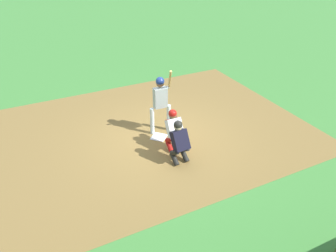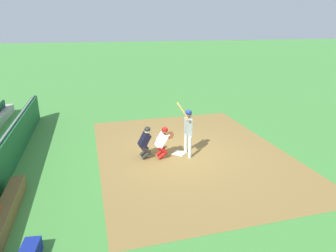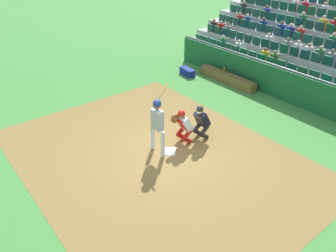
{
  "view_description": "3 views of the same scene",
  "coord_description": "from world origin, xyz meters",
  "px_view_note": "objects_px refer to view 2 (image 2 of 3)",
  "views": [
    {
      "loc": [
        -3.39,
        -7.75,
        5.46
      ],
      "look_at": [
        -0.09,
        -0.84,
        0.89
      ],
      "focal_mm": 34.61,
      "sensor_mm": 36.0,
      "label": 1
    },
    {
      "loc": [
        10.48,
        -3.17,
        4.93
      ],
      "look_at": [
        0.05,
        -0.48,
        1.23
      ],
      "focal_mm": 31.91,
      "sensor_mm": 36.0,
      "label": 2
    },
    {
      "loc": [
        -6.99,
        5.43,
        6.1
      ],
      "look_at": [
        0.07,
        -0.02,
        0.92
      ],
      "focal_mm": 35.76,
      "sensor_mm": 36.0,
      "label": 3
    }
  ],
  "objects_px": {
    "home_plate_umpire": "(145,141)",
    "dugout_bench": "(7,210)",
    "home_plate_marker": "(179,153)",
    "batter_at_plate": "(188,127)",
    "catcher_crouching": "(163,140)"
  },
  "relations": [
    {
      "from": "catcher_crouching",
      "to": "dugout_bench",
      "type": "relative_size",
      "value": 0.4
    },
    {
      "from": "home_plate_marker",
      "to": "catcher_crouching",
      "type": "distance_m",
      "value": 1.0
    },
    {
      "from": "catcher_crouching",
      "to": "dugout_bench",
      "type": "bearing_deg",
      "value": -61.47
    },
    {
      "from": "home_plate_marker",
      "to": "batter_at_plate",
      "type": "height_order",
      "value": "batter_at_plate"
    },
    {
      "from": "home_plate_umpire",
      "to": "dugout_bench",
      "type": "relative_size",
      "value": 0.4
    },
    {
      "from": "home_plate_marker",
      "to": "home_plate_umpire",
      "type": "bearing_deg",
      "value": -89.98
    },
    {
      "from": "batter_at_plate",
      "to": "home_plate_marker",
      "type": "bearing_deg",
      "value": -125.0
    },
    {
      "from": "home_plate_marker",
      "to": "catcher_crouching",
      "type": "bearing_deg",
      "value": -77.37
    },
    {
      "from": "batter_at_plate",
      "to": "dugout_bench",
      "type": "height_order",
      "value": "batter_at_plate"
    },
    {
      "from": "home_plate_marker",
      "to": "dugout_bench",
      "type": "relative_size",
      "value": 0.14
    },
    {
      "from": "dugout_bench",
      "to": "batter_at_plate",
      "type": "bearing_deg",
      "value": 114.03
    },
    {
      "from": "batter_at_plate",
      "to": "home_plate_umpire",
      "type": "height_order",
      "value": "batter_at_plate"
    },
    {
      "from": "dugout_bench",
      "to": "catcher_crouching",
      "type": "bearing_deg",
      "value": 118.53
    },
    {
      "from": "home_plate_umpire",
      "to": "dugout_bench",
      "type": "distance_m",
      "value": 5.15
    },
    {
      "from": "catcher_crouching",
      "to": "dugout_bench",
      "type": "distance_m",
      "value": 5.62
    }
  ]
}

